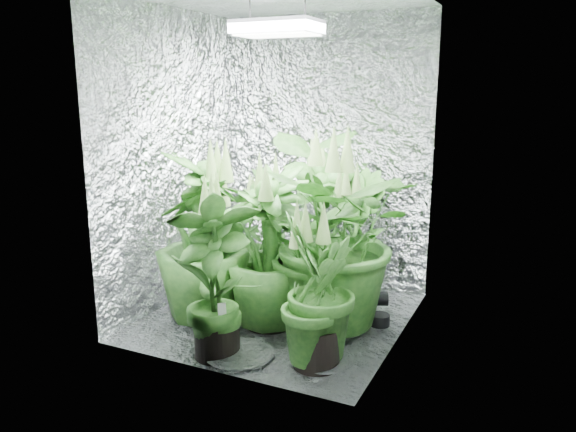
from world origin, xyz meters
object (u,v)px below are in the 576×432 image
Objects in this scene: plant_b at (320,221)px; plant_e at (326,236)px; plant_h at (268,250)px; plant_d at (202,239)px; plant_f at (215,275)px; plant_a at (245,243)px; circulation_fan at (376,305)px; plant_g at (317,293)px; plant_c at (355,235)px; grow_lamp at (277,28)px.

plant_e is at bearing -65.48° from plant_b.
plant_d is at bearing -166.75° from plant_h.
plant_h is (0.07, 0.50, 0.02)m from plant_f.
plant_a is 0.98m from circulation_fan.
plant_g is at bearing 13.85° from plant_f.
plant_b is at bearing 85.33° from plant_f.
plant_d reaches higher than plant_f.
plant_c reaches higher than plant_g.
plant_c is at bearing 62.30° from grow_lamp.
grow_lamp is 1.54m from plant_c.
plant_h is at bearing 13.25° from plant_d.
plant_b is at bearing 114.52° from plant_e.
plant_a is 0.69m from plant_e.
grow_lamp is at bearing 30.40° from plant_d.
plant_d is (-0.11, -0.34, 0.10)m from plant_a.
plant_a is (-0.30, 0.10, -1.38)m from grow_lamp.
plant_f is at bearing -125.39° from plant_e.
plant_e reaches higher than plant_h.
grow_lamp reaches higher than plant_h.
circulation_fan is at bearing 48.82° from plant_f.
plant_b is 0.79m from plant_h.
plant_g is at bearing -16.32° from plant_d.
plant_c is 3.05× the size of circulation_fan.
plant_c is 0.82× the size of plant_d.
plant_e is (0.04, -0.65, 0.16)m from plant_c.
plant_b reaches higher than plant_a.
plant_d is at bearing 163.68° from plant_g.
plant_c is 0.94× the size of plant_f.
plant_b is 1.23m from plant_g.
grow_lamp is 0.48× the size of plant_f.
plant_b is 1.03× the size of plant_h.
plant_b reaches higher than plant_f.
plant_b is 0.95× the size of plant_d.
grow_lamp reaches higher than plant_e.
plant_d is at bearing -130.84° from plant_c.
plant_g is at bearing -37.01° from plant_h.
grow_lamp is 0.42× the size of plant_d.
plant_f is (-0.38, -1.24, 0.03)m from plant_c.
plant_g is (0.16, -1.11, -0.03)m from plant_c.
plant_d is at bearing -149.60° from grow_lamp.
plant_d is 1.14× the size of plant_f.
circulation_fan is (0.59, -0.49, -0.38)m from plant_b.
grow_lamp reaches higher than circulation_fan.
plant_d reaches higher than circulation_fan.
plant_a is at bearing 167.39° from plant_e.
grow_lamp is 1.46m from plant_b.
plant_h is at bearing -164.73° from plant_e.
plant_e is 0.38m from plant_h.
plant_c is (0.28, -0.04, -0.07)m from plant_b.
plant_c is 0.81m from plant_h.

